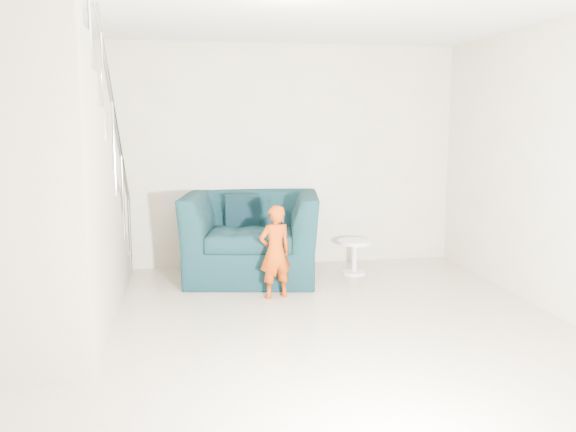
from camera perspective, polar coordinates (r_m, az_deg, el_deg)
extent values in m
plane|color=tan|center=(5.07, 0.58, -11.70)|extent=(5.50, 5.50, 0.00)
plane|color=#B0A68F|center=(7.48, -3.11, 5.59)|extent=(5.00, 0.00, 5.00)
plane|color=#B0A68F|center=(2.14, 13.65, -3.11)|extent=(5.00, 0.00, 5.00)
imported|color=black|center=(6.97, -3.42, -1.84)|extent=(1.69, 1.54, 0.97)
imported|color=#8D2904|center=(6.15, -1.21, -3.37)|extent=(0.40, 0.32, 0.95)
cylinder|color=silver|center=(7.15, 6.25, -2.43)|extent=(0.40, 0.40, 0.04)
cylinder|color=silver|center=(7.19, 6.22, -4.00)|extent=(0.06, 0.06, 0.36)
cylinder|color=silver|center=(7.23, 6.20, -5.29)|extent=(0.28, 0.28, 0.03)
cube|color=#ADA089|center=(7.30, -18.50, -4.59)|extent=(1.00, 0.30, 0.27)
cube|color=#ADA089|center=(6.99, -18.93, -4.09)|extent=(1.00, 0.30, 0.54)
cube|color=#ADA089|center=(6.67, -19.40, -3.53)|extent=(1.00, 0.30, 0.81)
cube|color=#ADA089|center=(6.35, -19.92, -2.91)|extent=(1.00, 0.30, 1.08)
cube|color=#ADA089|center=(6.04, -20.49, -2.24)|extent=(1.00, 0.30, 1.35)
cube|color=#ADA089|center=(5.72, -21.13, -1.48)|extent=(1.00, 0.30, 1.62)
cube|color=#ADA089|center=(5.41, -21.84, -0.65)|extent=(1.00, 0.30, 1.89)
cube|color=#ADA089|center=(5.10, -22.63, 0.30)|extent=(1.00, 0.30, 2.16)
cube|color=#ADA089|center=(4.80, -23.52, 1.36)|extent=(1.00, 0.30, 2.43)
cube|color=#ADA089|center=(4.50, -24.54, 2.56)|extent=(1.00, 0.30, 2.70)
cylinder|color=silver|center=(5.73, -16.62, 13.22)|extent=(0.04, 3.03, 2.73)
cylinder|color=silver|center=(7.31, -14.59, -1.48)|extent=(0.04, 0.04, 1.00)
cube|color=black|center=(7.19, -4.30, 0.49)|extent=(0.40, 0.19, 0.40)
cube|color=black|center=(6.80, -8.50, -1.12)|extent=(0.04, 0.43, 0.48)
cube|color=black|center=(6.08, -0.49, -0.15)|extent=(0.02, 0.05, 0.10)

